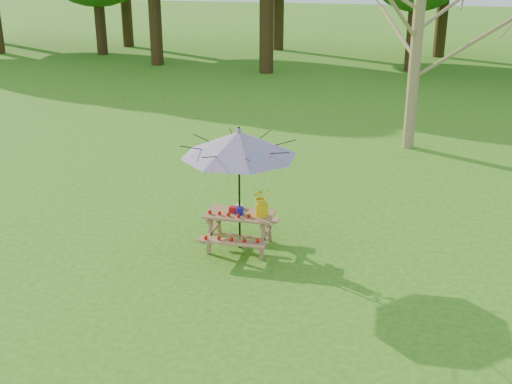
# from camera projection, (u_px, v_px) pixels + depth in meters

# --- Properties ---
(ground) EXTENTS (120.00, 120.00, 0.00)m
(ground) POSITION_uv_depth(u_px,v_px,m) (182.00, 323.00, 9.26)
(ground) COLOR #2D7516
(ground) RESTS_ON ground
(picnic_table) EXTENTS (1.20, 1.32, 0.67)m
(picnic_table) POSITION_uv_depth(u_px,v_px,m) (240.00, 231.00, 11.49)
(picnic_table) COLOR #A46A4A
(picnic_table) RESTS_ON ground
(patio_umbrella) EXTENTS (2.68, 2.68, 2.25)m
(patio_umbrella) POSITION_uv_depth(u_px,v_px,m) (239.00, 144.00, 10.92)
(patio_umbrella) COLOR black
(patio_umbrella) RESTS_ON ground
(produce_bins) EXTENTS (0.27, 0.39, 0.13)m
(produce_bins) POSITION_uv_depth(u_px,v_px,m) (237.00, 209.00, 11.40)
(produce_bins) COLOR red
(produce_bins) RESTS_ON picnic_table
(tomatoes_row) EXTENTS (0.77, 0.13, 0.07)m
(tomatoes_row) POSITION_uv_depth(u_px,v_px,m) (229.00, 214.00, 11.23)
(tomatoes_row) COLOR #C11006
(tomatoes_row) RESTS_ON picnic_table
(flower_bucket) EXTENTS (0.40, 0.37, 0.52)m
(flower_bucket) POSITION_uv_depth(u_px,v_px,m) (262.00, 201.00, 11.17)
(flower_bucket) COLOR #F9B20D
(flower_bucket) RESTS_ON picnic_table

